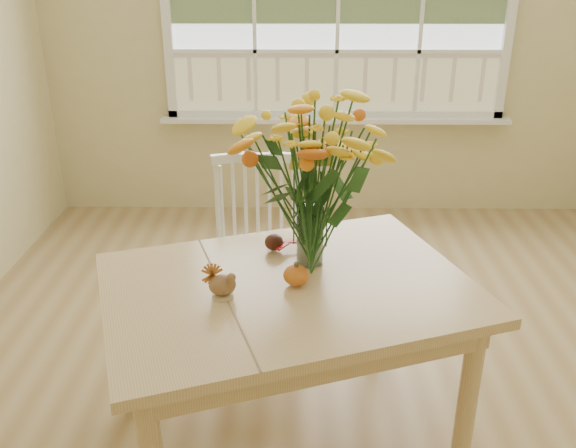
{
  "coord_description": "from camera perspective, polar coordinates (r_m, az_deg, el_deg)",
  "views": [
    {
      "loc": [
        -0.28,
        -2.0,
        1.73
      ],
      "look_at": [
        -0.3,
        -0.1,
        0.9
      ],
      "focal_mm": 38.0,
      "sensor_mm": 36.0,
      "label": 1
    }
  ],
  "objects": [
    {
      "name": "flower_vase",
      "position": [
        2.16,
        2.16,
        4.43
      ],
      "size": [
        0.48,
        0.48,
        0.56
      ],
      "color": "white",
      "rests_on": "dining_table"
    },
    {
      "name": "dark_gourd",
      "position": [
        2.37,
        -1.32,
        -1.8
      ],
      "size": [
        0.13,
        0.1,
        0.07
      ],
      "color": "#38160F",
      "rests_on": "dining_table"
    },
    {
      "name": "dining_table",
      "position": [
        2.2,
        -0.01,
        -7.65
      ],
      "size": [
        1.49,
        1.27,
        0.68
      ],
      "rotation": [
        0.0,
        0.0,
        0.33
      ],
      "color": "tan",
      "rests_on": "floor"
    },
    {
      "name": "floor",
      "position": [
        2.66,
        6.8,
        -17.24
      ],
      "size": [
        4.0,
        4.5,
        0.01
      ],
      "primitive_type": "cube",
      "color": "#9C7B4B",
      "rests_on": "ground"
    },
    {
      "name": "turkey_figurine",
      "position": [
        2.06,
        -6.16,
        -5.71
      ],
      "size": [
        0.1,
        0.08,
        0.12
      ],
      "rotation": [
        0.0,
        0.0,
        0.12
      ],
      "color": "#CCB78C",
      "rests_on": "dining_table"
    },
    {
      "name": "pumpkin",
      "position": [
        2.13,
        0.77,
        -4.9
      ],
      "size": [
        0.09,
        0.09,
        0.07
      ],
      "primitive_type": "ellipsoid",
      "color": "orange",
      "rests_on": "dining_table"
    },
    {
      "name": "windsor_chair",
      "position": [
        2.86,
        -2.8,
        -1.79
      ],
      "size": [
        0.43,
        0.42,
        0.89
      ],
      "rotation": [
        0.0,
        0.0,
        0.05
      ],
      "color": "white",
      "rests_on": "floor"
    },
    {
      "name": "wall_back",
      "position": [
        4.27,
        4.65,
        18.53
      ],
      "size": [
        4.0,
        0.02,
        2.7
      ],
      "primitive_type": "cube",
      "color": "#CFC084",
      "rests_on": "floor"
    }
  ]
}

